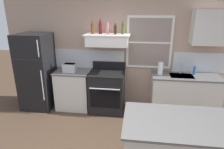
{
  "coord_description": "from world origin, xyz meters",
  "views": [
    {
      "loc": [
        0.4,
        -2.18,
        2.25
      ],
      "look_at": [
        -0.05,
        1.2,
        1.1
      ],
      "focal_mm": 31.13,
      "sensor_mm": 36.0,
      "label": 1
    }
  ],
  "objects": [
    {
      "name": "sink_faucet",
      "position": [
        1.35,
        2.0,
        1.08
      ],
      "size": [
        0.03,
        0.17,
        0.28
      ],
      "color": "silver",
      "rests_on": "counter_right_with_sink"
    },
    {
      "name": "refrigerator",
      "position": [
        -1.9,
        1.84,
        0.87
      ],
      "size": [
        0.7,
        0.72,
        1.75
      ],
      "color": "black",
      "rests_on": "ground_plane"
    },
    {
      "name": "dish_soap_bottle",
      "position": [
        1.63,
        2.0,
        1.0
      ],
      "size": [
        0.06,
        0.06,
        0.18
      ],
      "primitive_type": "cylinder",
      "color": "blue",
      "rests_on": "counter_right_with_sink"
    },
    {
      "name": "bottle_amber_wine",
      "position": [
        -0.57,
        1.95,
        1.86
      ],
      "size": [
        0.07,
        0.07,
        0.27
      ],
      "color": "brown",
      "rests_on": "range_hood_shelf"
    },
    {
      "name": "bottle_brown_stout",
      "position": [
        -0.08,
        1.95,
        1.84
      ],
      "size": [
        0.06,
        0.06,
        0.23
      ],
      "color": "#381E0F",
      "rests_on": "range_hood_shelf"
    },
    {
      "name": "counter_right_with_sink",
      "position": [
        1.45,
        1.9,
        0.46
      ],
      "size": [
        1.43,
        0.63,
        0.91
      ],
      "color": "silver",
      "rests_on": "ground_plane"
    },
    {
      "name": "bottle_olive_oil_square",
      "position": [
        0.08,
        1.98,
        1.86
      ],
      "size": [
        0.06,
        0.06,
        0.27
      ],
      "color": "#4C601E",
      "rests_on": "range_hood_shelf"
    },
    {
      "name": "back_wall",
      "position": [
        0.03,
        2.23,
        1.35
      ],
      "size": [
        5.4,
        0.11,
        2.7
      ],
      "color": "tan",
      "rests_on": "ground_plane"
    },
    {
      "name": "bottle_rose_pink",
      "position": [
        -0.25,
        1.96,
        1.86
      ],
      "size": [
        0.07,
        0.07,
        0.28
      ],
      "color": "#C67F84",
      "rests_on": "range_hood_shelf"
    },
    {
      "name": "bottle_red_label_wine",
      "position": [
        -0.41,
        2.01,
        1.87
      ],
      "size": [
        0.07,
        0.07,
        0.3
      ],
      "color": "maroon",
      "rests_on": "range_hood_shelf"
    },
    {
      "name": "counter_left_of_stove",
      "position": [
        -1.05,
        1.9,
        0.46
      ],
      "size": [
        0.79,
        0.63,
        0.91
      ],
      "color": "silver",
      "rests_on": "ground_plane"
    },
    {
      "name": "range_hood_shelf",
      "position": [
        -0.25,
        1.96,
        1.62
      ],
      "size": [
        0.96,
        0.52,
        0.24
      ],
      "color": "white"
    },
    {
      "name": "toaster",
      "position": [
        -1.09,
        1.82,
        1.01
      ],
      "size": [
        0.3,
        0.2,
        0.19
      ],
      "color": "silver",
      "rests_on": "counter_left_of_stove"
    },
    {
      "name": "upper_cabinet_right",
      "position": [
        1.8,
        2.04,
        1.9
      ],
      "size": [
        0.64,
        0.32,
        0.7
      ],
      "color": "silver"
    },
    {
      "name": "paper_towel_roll",
      "position": [
        0.9,
        1.9,
        1.04
      ],
      "size": [
        0.11,
        0.11,
        0.27
      ],
      "primitive_type": "cylinder",
      "color": "white",
      "rests_on": "counter_right_with_sink"
    },
    {
      "name": "stove_range",
      "position": [
        -0.25,
        1.86,
        0.46
      ],
      "size": [
        0.76,
        0.69,
        1.09
      ],
      "color": "black",
      "rests_on": "ground_plane"
    }
  ]
}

